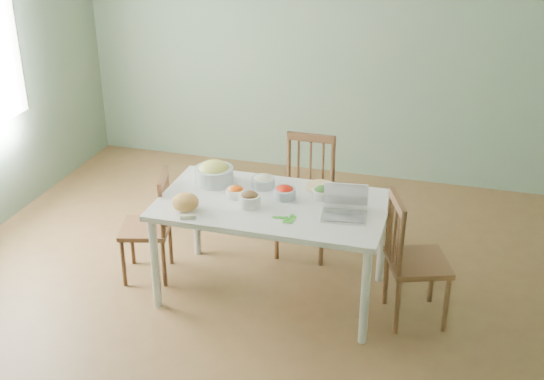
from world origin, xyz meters
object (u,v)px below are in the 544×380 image
(chair_right, at_px, (418,259))
(bread_boule, at_px, (185,202))
(bowl_squash, at_px, (214,173))
(chair_far, at_px, (305,199))
(dining_table, at_px, (272,249))
(chair_left, at_px, (145,226))
(laptop, at_px, (345,204))

(chair_right, bearing_deg, bread_boule, 79.46)
(bread_boule, distance_m, bowl_squash, 0.49)
(chair_far, distance_m, bowl_squash, 0.85)
(chair_far, bearing_deg, dining_table, -96.73)
(chair_left, xyz_separation_m, chair_right, (2.09, 0.00, 0.04))
(dining_table, relative_size, chair_right, 1.72)
(chair_right, xyz_separation_m, bread_boule, (-1.62, -0.27, 0.36))
(chair_far, xyz_separation_m, bowl_squash, (-0.60, -0.48, 0.36))
(bread_boule, bearing_deg, chair_right, 9.53)
(dining_table, xyz_separation_m, chair_far, (0.08, 0.68, 0.11))
(chair_far, relative_size, bowl_squash, 3.38)
(chair_right, bearing_deg, laptop, 77.73)
(chair_left, bearing_deg, bowl_squash, 98.51)
(bowl_squash, bearing_deg, laptop, -15.16)
(chair_right, bearing_deg, bowl_squash, 62.24)
(dining_table, xyz_separation_m, chair_left, (-1.02, -0.01, 0.05))
(chair_far, height_order, chair_left, chair_far)
(dining_table, height_order, chair_right, chair_right)
(laptop, bearing_deg, chair_left, 170.34)
(dining_table, bearing_deg, laptop, -8.60)
(bread_boule, bearing_deg, bowl_squash, 85.74)
(chair_far, height_order, laptop, chair_far)
(bread_boule, relative_size, bowl_squash, 0.65)
(chair_far, distance_m, bread_boule, 1.20)
(chair_right, distance_m, laptop, 0.66)
(chair_far, height_order, chair_right, chair_far)
(dining_table, height_order, laptop, laptop)
(chair_far, bearing_deg, bowl_squash, -141.37)
(chair_right, height_order, bowl_squash, chair_right)
(laptop, bearing_deg, bread_boule, -176.79)
(dining_table, bearing_deg, bread_boule, -152.98)
(chair_left, distance_m, bread_boule, 0.67)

